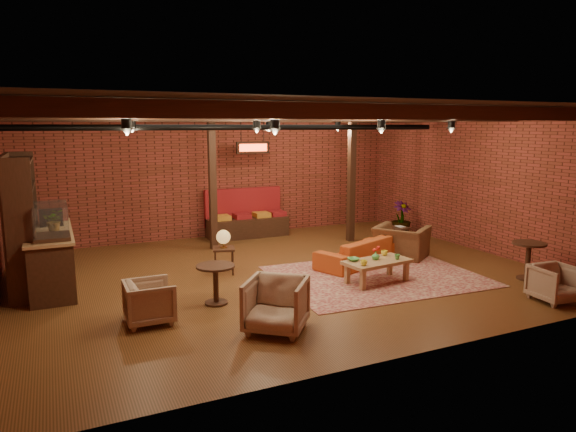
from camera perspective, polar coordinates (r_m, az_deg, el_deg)
name	(u,v)px	position (r m, az deg, el deg)	size (l,w,h in m)	color
floor	(282,274)	(10.18, -0.68, -6.47)	(10.00, 10.00, 0.00)	#422B10
ceiling	(282,109)	(9.76, -0.72, 11.85)	(10.00, 8.00, 0.02)	black
wall_back	(219,176)	(13.57, -7.64, 4.48)	(10.00, 0.02, 3.20)	maroon
wall_front	(415,233)	(6.45, 13.98, -1.81)	(10.00, 0.02, 3.20)	maroon
wall_right	(478,182)	(12.72, 20.37, 3.58)	(0.02, 8.00, 3.20)	maroon
ceiling_beams	(282,115)	(9.76, -0.72, 11.14)	(9.80, 6.40, 0.22)	black
ceiling_pipe	(251,127)	(11.24, -4.10, 9.80)	(0.12, 0.12, 9.60)	black
post_left	(212,182)	(12.06, -8.39, 3.78)	(0.16, 0.16, 3.20)	black
post_right	(351,178)	(12.91, 7.06, 4.22)	(0.16, 0.16, 3.20)	black
service_counter	(50,244)	(10.13, -24.92, -2.83)	(0.80, 2.50, 1.60)	black
plant_counter	(54,219)	(10.24, -24.54, -0.27)	(0.35, 0.39, 0.30)	#337F33
shelving_hutch	(23,223)	(10.16, -27.34, -0.68)	(0.52, 2.00, 2.40)	black
banquette	(247,218)	(13.49, -4.53, -0.21)	(2.10, 0.70, 1.00)	maroon
service_sign	(253,148)	(12.86, -3.94, 7.60)	(0.86, 0.06, 0.30)	#FF4419
ceiling_spotlights	(282,127)	(9.76, -0.72, 9.85)	(6.40, 4.40, 0.28)	black
rug	(376,276)	(10.16, 9.77, -6.61)	(3.84, 2.94, 0.01)	maroon
sofa	(357,252)	(10.84, 7.67, -3.96)	(1.97, 0.77, 0.57)	#A94017
coffee_table	(376,263)	(9.67, 9.80, -5.14)	(1.32, 0.77, 0.68)	#A7844E
side_table_lamp	(223,240)	(10.16, -7.18, -2.70)	(0.52, 0.52, 0.88)	black
round_table_left	(216,278)	(8.50, -8.04, -6.80)	(0.63, 0.63, 0.66)	black
armchair_a	(150,300)	(7.94, -15.13, -8.97)	(0.69, 0.64, 0.71)	#C0AD95
armchair_b	(276,302)	(7.36, -1.34, -9.57)	(0.82, 0.77, 0.84)	#C0AD95
armchair_right	(402,237)	(11.59, 12.50, -2.25)	(1.08, 0.70, 0.95)	brown
side_table_book	(397,229)	(12.47, 12.06, -1.41)	(0.56, 0.56, 0.52)	black
round_table_right	(528,255)	(10.74, 25.15, -3.92)	(0.61, 0.61, 0.72)	black
armchair_far	(555,282)	(9.64, 27.58, -6.50)	(0.66, 0.61, 0.68)	#C0AD95
plant_tall	(403,185)	(13.86, 12.63, 3.43)	(1.52, 1.52, 2.71)	#4C7F4C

